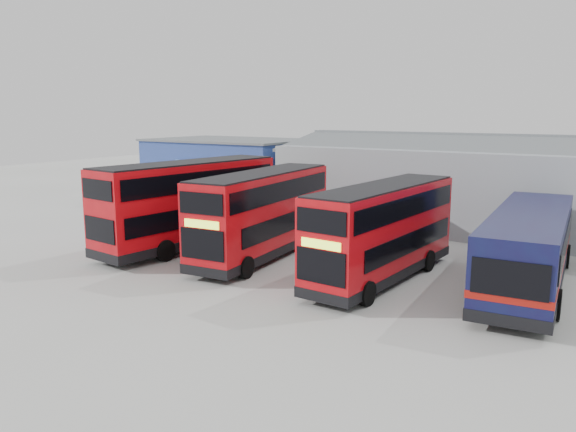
{
  "coord_description": "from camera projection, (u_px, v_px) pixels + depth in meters",
  "views": [
    {
      "loc": [
        13.96,
        -17.15,
        7.24
      ],
      "look_at": [
        -0.93,
        6.1,
        2.1
      ],
      "focal_mm": 35.0,
      "sensor_mm": 36.0,
      "label": 1
    }
  ],
  "objects": [
    {
      "name": "ground_plane",
      "position": [
        227.0,
        292.0,
        22.93
      ],
      "size": [
        120.0,
        120.0,
        0.0
      ],
      "primitive_type": "plane",
      "color": "#A8A8A3",
      "rests_on": "ground"
    },
    {
      "name": "office_block",
      "position": [
        231.0,
        171.0,
        44.77
      ],
      "size": [
        12.3,
        8.32,
        5.12
      ],
      "color": "navy",
      "rests_on": "ground"
    },
    {
      "name": "maintenance_shed",
      "position": [
        530.0,
        188.0,
        34.76
      ],
      "size": [
        30.5,
        12.0,
        5.89
      ],
      "color": "#8F949C",
      "rests_on": "ground"
    },
    {
      "name": "double_decker_left",
      "position": [
        189.0,
        205.0,
        30.05
      ],
      "size": [
        3.75,
        11.19,
        4.65
      ],
      "rotation": [
        0.0,
        0.0,
        3.04
      ],
      "color": "red",
      "rests_on": "ground"
    },
    {
      "name": "double_decker_centre",
      "position": [
        263.0,
        215.0,
        27.97
      ],
      "size": [
        3.37,
        10.41,
        4.33
      ],
      "rotation": [
        0.0,
        0.0,
        0.09
      ],
      "color": "red",
      "rests_on": "ground"
    },
    {
      "name": "double_decker_right",
      "position": [
        383.0,
        233.0,
        24.24
      ],
      "size": [
        3.02,
        10.01,
        4.18
      ],
      "rotation": [
        0.0,
        0.0,
        -0.06
      ],
      "color": "red",
      "rests_on": "ground"
    },
    {
      "name": "single_decker_blue",
      "position": [
        528.0,
        251.0,
        23.07
      ],
      "size": [
        3.65,
        12.16,
        3.25
      ],
      "rotation": [
        0.0,
        0.0,
        3.22
      ],
      "color": "#0D153D",
      "rests_on": "ground"
    },
    {
      "name": "panel_van",
      "position": [
        163.0,
        194.0,
        42.19
      ],
      "size": [
        2.16,
        4.87,
        2.1
      ],
      "rotation": [
        0.0,
        0.0,
        0.02
      ],
      "color": "silver",
      "rests_on": "ground"
    }
  ]
}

